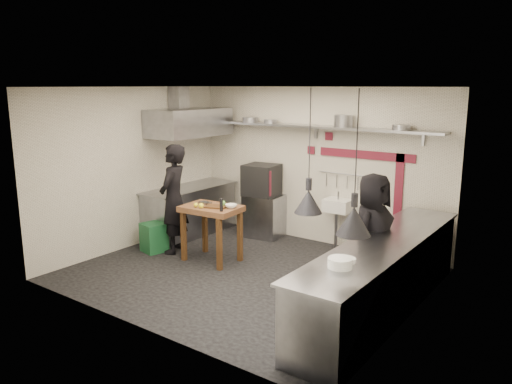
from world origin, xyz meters
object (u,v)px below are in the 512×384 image
Objects in this scene: oven_stand at (265,216)px; green_bin at (154,237)px; prep_table at (212,234)px; combi_oven at (262,180)px; chef_right at (372,234)px; chef_left at (174,199)px.

green_bin is at bearing -125.98° from oven_stand.
prep_table is (0.09, -1.63, 0.06)m from oven_stand.
combi_oven is at bearing -154.61° from oven_stand.
oven_stand is at bearing 88.13° from prep_table.
oven_stand is 1.63m from prep_table.
oven_stand is 0.87× the size of prep_table.
green_bin is at bearing 99.31° from chef_right.
combi_oven reaches higher than green_bin.
combi_oven is 0.36× the size of chef_right.
oven_stand is 0.43× the size of chef_left.
green_bin is (-1.03, -1.86, -0.15)m from oven_stand.
prep_table is at bearing -92.10° from combi_oven.
combi_oven is 1.20× the size of green_bin.
oven_stand is at bearing 60.92° from green_bin.
chef_right reaches higher than prep_table.
chef_right is at bearing 74.91° from chef_left.
combi_oven is 2.24m from green_bin.
chef_right is at bearing -31.90° from combi_oven.
green_bin is at bearing -173.09° from prep_table.
prep_table is at bearing -93.91° from oven_stand.
green_bin is 0.30× the size of chef_right.
chef_right reaches higher than combi_oven.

